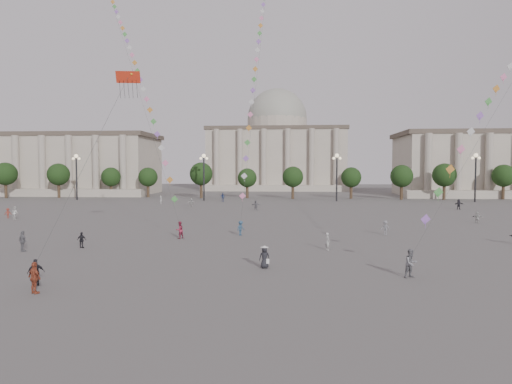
{
  "coord_description": "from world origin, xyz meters",
  "views": [
    {
      "loc": [
        4.47,
        -32.72,
        7.4
      ],
      "look_at": [
        1.19,
        12.0,
        5.05
      ],
      "focal_mm": 32.0,
      "sensor_mm": 36.0,
      "label": 1
    }
  ],
  "objects": [
    {
      "name": "person_crowd_0",
      "position": [
        -10.13,
        66.18,
        0.97
      ],
      "size": [
        1.23,
        0.81,
        1.94
      ],
      "primitive_type": "imported",
      "rotation": [
        0.0,
        0.0,
        0.33
      ],
      "color": "#374A7D",
      "rests_on": "ground"
    },
    {
      "name": "person_crowd_2",
      "position": [
        -36.98,
        31.36,
        0.75
      ],
      "size": [
        1.1,
        1.06,
        1.5
      ],
      "primitive_type": "imported",
      "rotation": [
        0.0,
        0.0,
        0.73
      ],
      "color": "maroon",
      "rests_on": "ground"
    },
    {
      "name": "kite_flyer_1",
      "position": [
        -0.86,
        16.88,
        0.81
      ],
      "size": [
        1.12,
        1.2,
        1.63
      ],
      "primitive_type": "imported",
      "rotation": [
        0.0,
        0.0,
        0.92
      ],
      "color": "#2F4E6B",
      "rests_on": "ground"
    },
    {
      "name": "kite_train_west",
      "position": [
        -18.73,
        33.79,
        23.39
      ],
      "size": [
        22.41,
        36.58,
        59.09
      ],
      "color": "#3F3F3F",
      "rests_on": "ground"
    },
    {
      "name": "person_crowd_7",
      "position": [
        29.73,
        30.39,
        0.79
      ],
      "size": [
        1.43,
        1.28,
        1.58
      ],
      "primitive_type": "imported",
      "rotation": [
        0.0,
        0.0,
        2.47
      ],
      "color": "#B4B4B0",
      "rests_on": "ground"
    },
    {
      "name": "person_crowd_6",
      "position": [
        15.09,
        18.33,
        0.81
      ],
      "size": [
        1.21,
        1.04,
        1.62
      ],
      "primitive_type": "imported",
      "rotation": [
        0.0,
        0.0,
        5.76
      ],
      "color": "slate",
      "rests_on": "ground"
    },
    {
      "name": "lamp_post_far_east",
      "position": [
        45.0,
        70.0,
        7.35
      ],
      "size": [
        2.0,
        0.9,
        10.65
      ],
      "color": "#262628",
      "rests_on": "ground"
    },
    {
      "name": "hall_central",
      "position": [
        0.0,
        129.22,
        14.23
      ],
      "size": [
        48.3,
        34.3,
        35.5
      ],
      "color": "#ABA08F",
      "rests_on": "ground"
    },
    {
      "name": "tourist_0",
      "position": [
        -10.48,
        -7.24,
        0.95
      ],
      "size": [
        1.19,
        0.94,
        1.89
      ],
      "primitive_type": "imported",
      "rotation": [
        0.0,
        0.0,
        2.64
      ],
      "color": "#994229",
      "rests_on": "ground"
    },
    {
      "name": "person_crowd_12",
      "position": [
        -1.42,
        47.27,
        0.85
      ],
      "size": [
        1.64,
        0.76,
        1.7
      ],
      "primitive_type": "imported",
      "rotation": [
        0.0,
        0.0,
        2.97
      ],
      "color": "slate",
      "rests_on": "ground"
    },
    {
      "name": "kite_flyer_2",
      "position": [
        12.7,
        -1.56,
        0.97
      ],
      "size": [
        1.17,
        1.07,
        1.94
      ],
      "primitive_type": "imported",
      "rotation": [
        0.0,
        0.0,
        0.45
      ],
      "color": "slate",
      "rests_on": "ground"
    },
    {
      "name": "person_crowd_9",
      "position": [
        34.79,
        51.16,
        0.92
      ],
      "size": [
        1.79,
        0.9,
        1.85
      ],
      "primitive_type": "imported",
      "rotation": [
        0.0,
        0.0,
        0.22
      ],
      "color": "black",
      "rests_on": "ground"
    },
    {
      "name": "tree_row",
      "position": [
        0.0,
        78.0,
        5.39
      ],
      "size": [
        137.12,
        5.12,
        8.0
      ],
      "color": "#392D1C",
      "rests_on": "ground"
    },
    {
      "name": "tourist_1",
      "position": [
        -14.73,
        7.92,
        0.74
      ],
      "size": [
        0.88,
        0.4,
        1.48
      ],
      "primitive_type": "imported",
      "rotation": [
        0.0,
        0.0,
        3.1
      ],
      "color": "black",
      "rests_on": "ground"
    },
    {
      "name": "tourist_4",
      "position": [
        -11.43,
        -5.45,
        0.84
      ],
      "size": [
        1.06,
        0.84,
        1.69
      ],
      "primitive_type": "imported",
      "rotation": [
        0.0,
        0.0,
        3.65
      ],
      "color": "black",
      "rests_on": "ground"
    },
    {
      "name": "lamp_post_mid_west",
      "position": [
        -15.0,
        70.0,
        7.35
      ],
      "size": [
        2.0,
        0.9,
        10.65
      ],
      "color": "#262628",
      "rests_on": "ground"
    },
    {
      "name": "person_crowd_1",
      "position": [
        -34.8,
        29.67,
        0.96
      ],
      "size": [
        1.18,
        1.13,
        1.91
      ],
      "primitive_type": "imported",
      "rotation": [
        0.0,
        0.0,
        2.52
      ],
      "color": "silver",
      "rests_on": "ground"
    },
    {
      "name": "hall_west",
      "position": [
        -75.0,
        93.89,
        8.43
      ],
      "size": [
        84.0,
        26.22,
        17.2
      ],
      "color": "#ABA08F",
      "rests_on": "ground"
    },
    {
      "name": "lamp_post_mid_east",
      "position": [
        15.0,
        70.0,
        7.35
      ],
      "size": [
        2.0,
        0.9,
        10.65
      ],
      "color": "#262628",
      "rests_on": "ground"
    },
    {
      "name": "kite_flyer_0",
      "position": [
        -7.03,
        14.17,
        0.91
      ],
      "size": [
        1.09,
        1.12,
        1.81
      ],
      "primitive_type": "imported",
      "rotation": [
        0.0,
        0.0,
        4.02
      ],
      "color": "#932841",
      "rests_on": "ground"
    },
    {
      "name": "person_crowd_10",
      "position": [
        -22.26,
        60.4,
        0.83
      ],
      "size": [
        0.53,
        0.68,
        1.67
      ],
      "primitive_type": "imported",
      "rotation": [
        0.0,
        0.0,
        1.8
      ],
      "color": "silver",
      "rests_on": "ground"
    },
    {
      "name": "dragon_kite",
      "position": [
        -10.38,
        8.52,
        14.94
      ],
      "size": [
        2.25,
        8.41,
        21.33
      ],
      "color": "red",
      "rests_on": "ground"
    },
    {
      "name": "hat_person",
      "position": [
        2.66,
        0.62,
        0.86
      ],
      "size": [
        0.88,
        0.67,
        1.69
      ],
      "color": "black",
      "rests_on": "ground"
    },
    {
      "name": "person_crowd_4",
      "position": [
        -14.33,
        53.3,
        0.81
      ],
      "size": [
        1.56,
        1.12,
        1.63
      ],
      "primitive_type": "imported",
      "rotation": [
        0.0,
        0.0,
        3.62
      ],
      "color": "beige",
      "rests_on": "ground"
    },
    {
      "name": "tourist_3",
      "position": [
        -19.12,
        5.77,
        0.93
      ],
      "size": [
        1.16,
        0.95,
        1.85
      ],
      "primitive_type": "imported",
      "rotation": [
        0.0,
        0.0,
        2.6
      ],
      "color": "slate",
      "rests_on": "ground"
    },
    {
      "name": "lamp_post_far_west",
      "position": [
        -45.0,
        70.0,
        7.35
      ],
      "size": [
        2.0,
        0.9,
        10.65
      ],
      "color": "#262628",
      "rests_on": "ground"
    },
    {
      "name": "person_crowd_13",
      "position": [
        7.93,
        8.55,
        0.79
      ],
      "size": [
        0.56,
        0.67,
        1.57
      ],
      "primitive_type": "imported",
      "rotation": [
        0.0,
        0.0,
        1.94
      ],
      "color": "#ADAEAA",
      "rests_on": "ground"
    },
    {
      "name": "ground",
      "position": [
        0.0,
        0.0,
        0.0
      ],
      "size": [
        360.0,
        360.0,
        0.0
      ],
      "primitive_type": "plane",
      "color": "#585552",
      "rests_on": "ground"
    },
    {
      "name": "kite_train_mid",
      "position": [
        0.0,
        38.67,
        29.12
      ],
      "size": [
        2.38,
        41.11,
        65.43
      ],
      "color": "#3F3F3F",
      "rests_on": "ground"
    }
  ]
}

